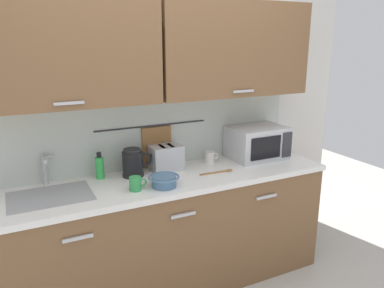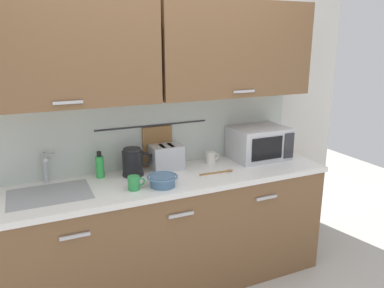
# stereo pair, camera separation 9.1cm
# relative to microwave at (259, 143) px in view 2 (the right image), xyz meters

# --- Properties ---
(counter_unit) EXTENTS (2.53, 0.64, 0.90)m
(counter_unit) POSITION_rel_microwave_xyz_m (-0.90, -0.11, -0.58)
(counter_unit) COLOR brown
(counter_unit) RESTS_ON ground
(back_wall_assembly) EXTENTS (3.70, 0.41, 2.50)m
(back_wall_assembly) POSITION_rel_microwave_xyz_m (-0.89, 0.12, 0.49)
(back_wall_assembly) COLOR silver
(back_wall_assembly) RESTS_ON ground
(sink_faucet) EXTENTS (0.09, 0.17, 0.22)m
(sink_faucet) POSITION_rel_microwave_xyz_m (-1.67, 0.12, 0.01)
(sink_faucet) COLOR #B2B5BA
(sink_faucet) RESTS_ON counter_unit
(microwave) EXTENTS (0.46, 0.35, 0.27)m
(microwave) POSITION_rel_microwave_xyz_m (0.00, 0.00, 0.00)
(microwave) COLOR silver
(microwave) RESTS_ON counter_unit
(electric_kettle) EXTENTS (0.23, 0.16, 0.21)m
(electric_kettle) POSITION_rel_microwave_xyz_m (-1.08, 0.04, -0.03)
(electric_kettle) COLOR black
(electric_kettle) RESTS_ON counter_unit
(dish_soap_bottle) EXTENTS (0.06, 0.06, 0.20)m
(dish_soap_bottle) POSITION_rel_microwave_xyz_m (-1.31, 0.09, -0.05)
(dish_soap_bottle) COLOR green
(dish_soap_bottle) RESTS_ON counter_unit
(mug_near_sink) EXTENTS (0.12, 0.08, 0.09)m
(mug_near_sink) POSITION_rel_microwave_xyz_m (-1.15, -0.24, -0.09)
(mug_near_sink) COLOR green
(mug_near_sink) RESTS_ON counter_unit
(mixing_bowl) EXTENTS (0.21, 0.21, 0.08)m
(mixing_bowl) POSITION_rel_microwave_xyz_m (-0.96, -0.26, -0.09)
(mixing_bowl) COLOR #4C7093
(mixing_bowl) RESTS_ON counter_unit
(toaster) EXTENTS (0.26, 0.17, 0.19)m
(toaster) POSITION_rel_microwave_xyz_m (-0.80, 0.07, -0.04)
(toaster) COLOR #B7BABF
(toaster) RESTS_ON counter_unit
(mug_by_kettle) EXTENTS (0.12, 0.08, 0.09)m
(mug_by_kettle) POSITION_rel_microwave_xyz_m (-0.42, 0.06, -0.09)
(mug_by_kettle) COLOR silver
(mug_by_kettle) RESTS_ON counter_unit
(wooden_spoon) EXTENTS (0.28, 0.04, 0.01)m
(wooden_spoon) POSITION_rel_microwave_xyz_m (-0.46, -0.19, -0.13)
(wooden_spoon) COLOR #9E7042
(wooden_spoon) RESTS_ON counter_unit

